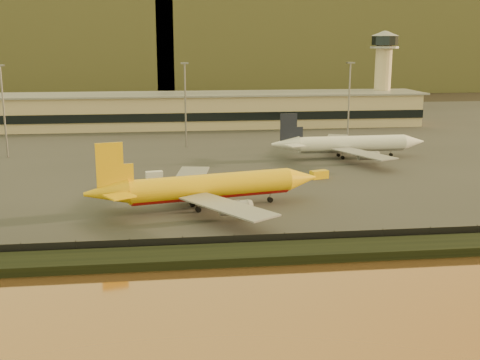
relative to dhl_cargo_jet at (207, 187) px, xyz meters
name	(u,v)px	position (x,y,z in m)	size (l,w,h in m)	color
ground	(259,224)	(8.42, -10.94, -4.35)	(900.00, 900.00, 0.00)	black
embankment	(277,253)	(8.42, -27.94, -3.65)	(320.00, 7.00, 1.40)	black
tarmac	(215,139)	(8.42, 84.06, -4.25)	(320.00, 220.00, 0.20)	#2D2D2D
perimeter_fence	(272,241)	(8.42, -23.94, -3.05)	(300.00, 0.05, 2.20)	black
terminal_building	(169,111)	(-6.10, 114.61, 1.89)	(202.00, 25.00, 12.60)	#C7AD8A
control_tower	(383,67)	(78.42, 120.06, 17.31)	(11.20, 11.20, 35.50)	#C7AD8A
apron_light_masts	(270,97)	(23.42, 64.06, 11.35)	(152.20, 12.20, 25.40)	slate
distant_hills	(157,42)	(-12.32, 329.06, 27.04)	(470.00, 160.00, 70.00)	brown
dhl_cargo_jet	(207,187)	(0.00, 0.00, 0.00)	(46.26, 44.54, 13.91)	#F2B50C
white_narrowbody_jet	(349,144)	(42.63, 46.78, -0.39)	(43.88, 42.89, 12.63)	white
gse_vehicle_yellow	(319,175)	(27.96, 22.47, -3.20)	(4.23, 1.90, 1.90)	#F2B50C
gse_vehicle_white	(154,175)	(-10.64, 27.05, -3.27)	(3.93, 1.77, 1.77)	white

